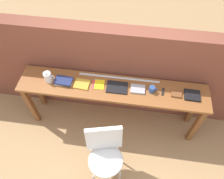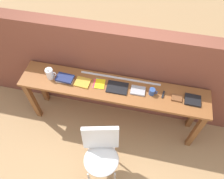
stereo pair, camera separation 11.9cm
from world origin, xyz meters
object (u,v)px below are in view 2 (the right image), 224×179
pitcher_white (50,74)px  magazine_cycling (83,82)px  leather_journal_brown (177,98)px  chair_white_moulded (101,152)px  book_stack_leftmost (65,78)px  mug (152,92)px  book_open_centre (117,88)px  pamphlet_pile_colourful (99,84)px  book_repair_rightmost (193,100)px  multitool_folded (163,95)px

pitcher_white → magazine_cycling: 0.45m
pitcher_white → leather_journal_brown: 1.67m
chair_white_moulded → magazine_cycling: magazine_cycling is taller
book_stack_leftmost → magazine_cycling: size_ratio=1.21×
chair_white_moulded → mug: mug is taller
book_open_centre → leather_journal_brown: (0.76, -0.00, 0.00)m
pitcher_white → pamphlet_pile_colourful: size_ratio=1.06×
book_stack_leftmost → pamphlet_pile_colourful: bearing=2.8°
book_stack_leftmost → book_open_centre: 0.71m
pamphlet_pile_colourful → book_repair_rightmost: bearing=-0.4°
pamphlet_pile_colourful → book_repair_rightmost: book_repair_rightmost is taller
book_stack_leftmost → book_repair_rightmost: book_stack_leftmost is taller
book_open_centre → mug: 0.45m
magazine_cycling → pamphlet_pile_colourful: bearing=11.8°
book_stack_leftmost → multitool_folded: (1.30, 0.02, -0.02)m
pamphlet_pile_colourful → book_open_centre: book_open_centre is taller
pamphlet_pile_colourful → leather_journal_brown: (1.01, -0.02, 0.01)m
multitool_folded → leather_journal_brown: leather_journal_brown is taller
mug → book_repair_rightmost: size_ratio=0.56×
leather_journal_brown → mug: bearing=-178.5°
mug → book_repair_rightmost: 0.51m
mug → leather_journal_brown: bearing=-1.4°
leather_journal_brown → pamphlet_pile_colourful: bearing=-178.1°
chair_white_moulded → pitcher_white: bearing=139.3°
magazine_cycling → book_repair_rightmost: book_repair_rightmost is taller
pamphlet_pile_colourful → multitool_folded: size_ratio=1.58×
pitcher_white → book_stack_leftmost: (0.20, 0.00, -0.05)m
leather_journal_brown → book_repair_rightmost: bearing=5.6°
book_stack_leftmost → mug: 1.15m
multitool_folded → book_repair_rightmost: 0.36m
chair_white_moulded → pitcher_white: pitcher_white is taller
magazine_cycling → multitool_folded: magazine_cycling is taller
mug → book_repair_rightmost: (0.51, 0.00, -0.03)m
mug → pamphlet_pile_colourful: bearing=179.1°
pamphlet_pile_colourful → mug: size_ratio=1.58×
book_stack_leftmost → mug: (1.15, 0.01, 0.02)m
magazine_cycling → multitool_folded: 1.06m
book_stack_leftmost → leather_journal_brown: bearing=0.1°
magazine_cycling → pamphlet_pile_colourful: magazine_cycling is taller
book_stack_leftmost → mug: mug is taller
magazine_cycling → book_repair_rightmost: 1.42m
book_stack_leftmost → leather_journal_brown: book_stack_leftmost is taller
pamphlet_pile_colourful → mug: mug is taller
book_stack_leftmost → book_repair_rightmost: bearing=0.4°
book_open_centre → leather_journal_brown: bearing=-0.8°
magazine_cycling → book_open_centre: bearing=5.8°
book_stack_leftmost → book_repair_rightmost: (1.66, 0.01, -0.01)m
leather_journal_brown → book_repair_rightmost: book_repair_rightmost is taller
mug → multitool_folded: (0.14, 0.01, -0.04)m
chair_white_moulded → multitool_folded: (0.64, 0.77, 0.36)m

